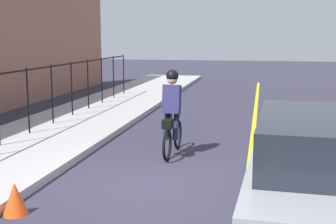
% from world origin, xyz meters
% --- Properties ---
extents(ground_plane, '(80.00, 80.00, 0.00)m').
position_xyz_m(ground_plane, '(0.00, 0.00, 0.00)').
color(ground_plane, '#2F2C3E').
extents(lane_line_centre, '(36.00, 0.12, 0.01)m').
position_xyz_m(lane_line_centre, '(0.00, -1.60, 0.00)').
color(lane_line_centre, yellow).
rests_on(lane_line_centre, ground).
extents(cyclist_lead, '(1.71, 0.37, 1.83)m').
position_xyz_m(cyclist_lead, '(2.15, 0.05, 0.91)').
color(cyclist_lead, black).
rests_on(cyclist_lead, ground).
extents(patrol_sedan, '(4.48, 2.08, 1.58)m').
position_xyz_m(patrol_sedan, '(-1.39, -2.57, 0.82)').
color(patrol_sedan, '#979A9F').
rests_on(patrol_sedan, ground).
extents(traffic_cone_near, '(0.36, 0.36, 0.47)m').
position_xyz_m(traffic_cone_near, '(-1.51, 1.60, 0.23)').
color(traffic_cone_near, '#FC4D17').
rests_on(traffic_cone_near, ground).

